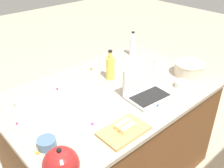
{
  "coord_description": "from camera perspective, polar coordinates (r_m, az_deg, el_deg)",
  "views": [
    {
      "loc": [
        1.12,
        1.24,
        1.92
      ],
      "look_at": [
        0.0,
        0.0,
        0.95
      ],
      "focal_mm": 41.09,
      "sensor_mm": 36.0,
      "label": 1
    }
  ],
  "objects": [
    {
      "name": "island_counter",
      "position": [
        2.22,
        -0.0,
        -11.15
      ],
      "size": [
        1.64,
        1.07,
        0.9
      ],
      "color": "brown",
      "rests_on": "ground"
    },
    {
      "name": "laptop",
      "position": [
        1.88,
        7.45,
        -1.4
      ],
      "size": [
        0.33,
        0.26,
        0.22
      ],
      "color": "#B7B7BC",
      "rests_on": "island_counter"
    },
    {
      "name": "mixing_bowl_large",
      "position": [
        2.24,
        16.8,
        3.35
      ],
      "size": [
        0.25,
        0.25,
        0.11
      ],
      "color": "beige",
      "rests_on": "island_counter"
    },
    {
      "name": "bottle_vinegar",
      "position": [
        2.52,
        4.6,
        8.51
      ],
      "size": [
        0.06,
        0.06,
        0.23
      ],
      "color": "white",
      "rests_on": "island_counter"
    },
    {
      "name": "bottle_oil",
      "position": [
        2.06,
        -0.38,
        3.69
      ],
      "size": [
        0.07,
        0.07,
        0.25
      ],
      "color": "#DBC64C",
      "rests_on": "island_counter"
    },
    {
      "name": "kettle",
      "position": [
        1.3,
        -11.3,
        -17.3
      ],
      "size": [
        0.21,
        0.18,
        0.2
      ],
      "color": "maroon",
      "rests_on": "island_counter"
    },
    {
      "name": "cutting_board",
      "position": [
        1.56,
        2.62,
        -10.37
      ],
      "size": [
        0.3,
        0.19,
        0.02
      ],
      "primitive_type": "cube",
      "color": "tan",
      "rests_on": "island_counter"
    },
    {
      "name": "butter_stick_left",
      "position": [
        1.56,
        2.42,
        -9.0
      ],
      "size": [
        0.11,
        0.04,
        0.04
      ],
      "primitive_type": "cube",
      "rotation": [
        0.0,
        0.0,
        0.01
      ],
      "color": "#F4E58C",
      "rests_on": "cutting_board"
    },
    {
      "name": "butter_stick_right",
      "position": [
        1.54,
        3.58,
        -9.79
      ],
      "size": [
        0.11,
        0.04,
        0.04
      ],
      "primitive_type": "cube",
      "rotation": [
        0.0,
        0.0,
        0.01
      ],
      "color": "#F4E58C",
      "rests_on": "cutting_board"
    },
    {
      "name": "ramekin_small",
      "position": [
        2.05,
        15.22,
        -0.04
      ],
      "size": [
        0.1,
        0.1,
        0.05
      ],
      "primitive_type": "cylinder",
      "color": "white",
      "rests_on": "island_counter"
    },
    {
      "name": "ramekin_medium",
      "position": [
        1.89,
        -19.72,
        -3.82
      ],
      "size": [
        0.09,
        0.09,
        0.04
      ],
      "primitive_type": "cylinder",
      "color": "white",
      "rests_on": "island_counter"
    },
    {
      "name": "ramekin_wide",
      "position": [
        1.5,
        -14.33,
        -12.64
      ],
      "size": [
        0.11,
        0.11,
        0.05
      ],
      "primitive_type": "cylinder",
      "color": "slate",
      "rests_on": "island_counter"
    },
    {
      "name": "candy_0",
      "position": [
        2.17,
        -0.9,
        2.37
      ],
      "size": [
        0.02,
        0.02,
        0.02
      ],
      "primitive_type": "sphere",
      "color": "yellow",
      "rests_on": "island_counter"
    },
    {
      "name": "candy_2",
      "position": [
        1.72,
        -20.42,
        -8.2
      ],
      "size": [
        0.01,
        0.01,
        0.01
      ],
      "primitive_type": "sphere",
      "color": "#CC3399",
      "rests_on": "island_counter"
    },
    {
      "name": "candy_4",
      "position": [
        1.62,
        -4.38,
        -8.78
      ],
      "size": [
        0.02,
        0.02,
        0.02
      ],
      "primitive_type": "sphere",
      "color": "#CC3399",
      "rests_on": "island_counter"
    },
    {
      "name": "candy_5",
      "position": [
        1.8,
        10.1,
        -4.67
      ],
      "size": [
        0.02,
        0.02,
        0.02
      ],
      "primitive_type": "sphere",
      "color": "blue",
      "rests_on": "island_counter"
    },
    {
      "name": "candy_6",
      "position": [
        2.25,
        -4.59,
        3.42
      ],
      "size": [
        0.02,
        0.02,
        0.02
      ],
      "primitive_type": "sphere",
      "color": "orange",
      "rests_on": "island_counter"
    },
    {
      "name": "candy_7",
      "position": [
        1.48,
        -16.26,
        -14.45
      ],
      "size": [
        0.02,
        0.02,
        0.02
      ],
      "primitive_type": "sphere",
      "color": "yellow",
      "rests_on": "island_counter"
    },
    {
      "name": "candy_8",
      "position": [
        2.0,
        -12.09,
        -1.02
      ],
      "size": [
        0.02,
        0.02,
        0.02
      ],
      "primitive_type": "sphere",
      "color": "#CC3399",
      "rests_on": "island_counter"
    }
  ]
}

